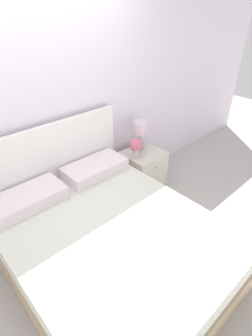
{
  "coord_description": "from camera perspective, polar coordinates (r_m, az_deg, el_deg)",
  "views": [
    {
      "loc": [
        -1.0,
        -2.29,
        2.21
      ],
      "look_at": [
        0.58,
        -0.56,
        0.7
      ],
      "focal_mm": 28.0,
      "sensor_mm": 36.0,
      "label": 1
    }
  ],
  "objects": [
    {
      "name": "ground_plane",
      "position": [
        3.34,
        -14.22,
        -9.98
      ],
      "size": [
        12.0,
        12.0,
        0.0
      ],
      "primitive_type": "plane",
      "color": "#BCB7B2"
    },
    {
      "name": "wall_back",
      "position": [
        2.72,
        -18.7,
        11.49
      ],
      "size": [
        8.0,
        0.06,
        2.6
      ],
      "color": "white",
      "rests_on": "ground_plane"
    },
    {
      "name": "bed",
      "position": [
        2.54,
        -4.09,
        -15.9
      ],
      "size": [
        1.68,
        2.03,
        1.19
      ],
      "color": "tan",
      "rests_on": "ground_plane"
    },
    {
      "name": "nightstand",
      "position": [
        3.56,
        3.63,
        -0.38
      ],
      "size": [
        0.5,
        0.49,
        0.54
      ],
      "color": "silver",
      "rests_on": "ground_plane"
    },
    {
      "name": "table_lamp",
      "position": [
        3.39,
        3.11,
        8.17
      ],
      "size": [
        0.19,
        0.19,
        0.39
      ],
      "color": "#A8B2BC",
      "rests_on": "nightstand"
    },
    {
      "name": "flower_vase",
      "position": [
        3.23,
        2.13,
        4.83
      ],
      "size": [
        0.16,
        0.16,
        0.26
      ],
      "color": "silver",
      "rests_on": "nightstand"
    }
  ]
}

